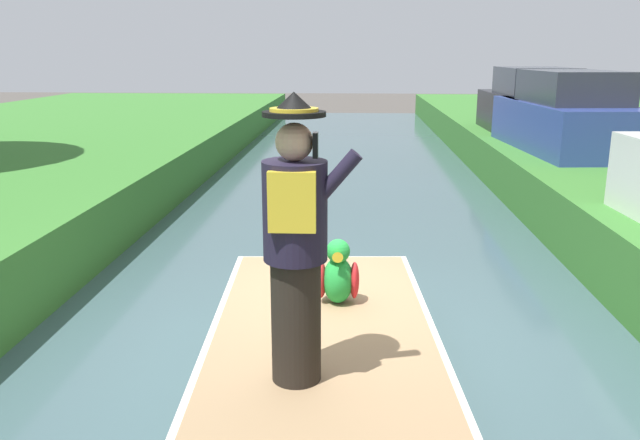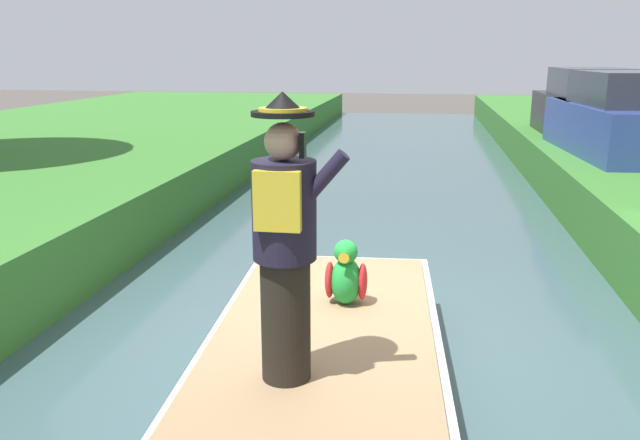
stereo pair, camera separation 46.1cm
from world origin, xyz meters
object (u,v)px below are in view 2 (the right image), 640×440
object	(u,v)px
boat	(323,373)
parked_car_dark	(587,108)
person_pirate	(285,242)
parked_car_blue	(621,120)
parrot_plush	(346,276)

from	to	relation	value
boat	parked_car_dark	world-z (taller)	parked_car_dark
person_pirate	parked_car_dark	distance (m)	12.14
boat	parked_car_blue	distance (m)	9.23
parked_car_dark	parrot_plush	bearing A→B (deg)	-112.70
boat	parrot_plush	xyz separation A→B (m)	(0.09, 0.68, 0.55)
parked_car_blue	parked_car_dark	world-z (taller)	same
parrot_plush	parked_car_dark	xyz separation A→B (m)	(4.17, 9.98, 0.63)
parked_car_dark	person_pirate	bearing A→B (deg)	-111.27
boat	parked_car_blue	world-z (taller)	parked_car_blue
parrot_plush	parked_car_dark	size ratio (longest dim) A/B	0.14
parked_car_blue	parked_car_dark	size ratio (longest dim) A/B	1.03
boat	parrot_plush	size ratio (longest dim) A/B	7.53
person_pirate	parked_car_blue	distance (m)	9.80
parrot_plush	parked_car_dark	distance (m)	10.84
parrot_plush	parked_car_blue	xyz separation A→B (m)	(4.17, 7.42, 0.63)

